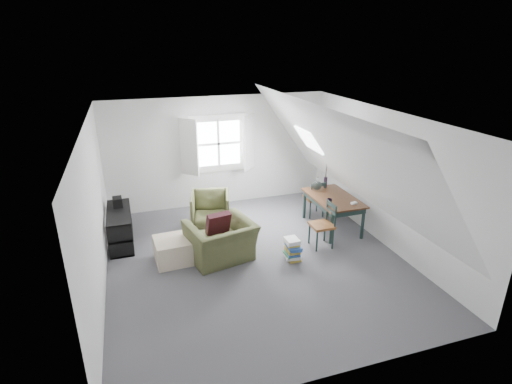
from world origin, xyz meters
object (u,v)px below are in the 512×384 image
object	(u,v)px
dining_table	(333,201)
dining_chair_far	(315,198)
ottoman	(174,250)
media_shelf	(120,229)
armchair_far	(211,225)
dining_chair_near	(323,224)
magazine_stack	(293,249)
armchair_near	(221,259)

from	to	relation	value
dining_table	dining_chair_far	xyz separation A→B (m)	(-0.08, 0.66, -0.17)
ottoman	media_shelf	bearing A→B (deg)	132.20
armchair_far	dining_table	distance (m)	2.57
dining_chair_near	magazine_stack	size ratio (longest dim) A/B	2.16
ottoman	armchair_near	bearing A→B (deg)	-13.63
ottoman	magazine_stack	size ratio (longest dim) A/B	1.59
dining_chair_far	media_shelf	size ratio (longest dim) A/B	0.64
dining_chair_near	magazine_stack	distance (m)	0.82
ottoman	dining_chair_far	distance (m)	3.33
ottoman	magazine_stack	distance (m)	2.08
armchair_far	dining_table	world-z (taller)	dining_table
armchair_far	dining_chair_near	world-z (taller)	dining_chair_near
armchair_far	dining_table	xyz separation A→B (m)	(2.34, -0.88, 0.59)
magazine_stack	armchair_far	bearing A→B (deg)	121.05
media_shelf	magazine_stack	xyz separation A→B (m)	(2.86, -1.55, -0.09)
dining_chair_near	magazine_stack	xyz separation A→B (m)	(-0.73, -0.28, -0.25)
armchair_far	media_shelf	distance (m)	1.82
ottoman	magazine_stack	xyz separation A→B (m)	(1.99, -0.59, -0.01)
armchair_far	ottoman	world-z (taller)	ottoman
ottoman	dining_chair_near	size ratio (longest dim) A/B	0.74
armchair_near	dining_chair_near	world-z (taller)	dining_chair_near
dining_table	dining_chair_far	distance (m)	0.68
ottoman	dining_table	world-z (taller)	dining_table
dining_chair_far	dining_chair_near	world-z (taller)	dining_chair_near
dining_chair_far	media_shelf	distance (m)	4.05
armchair_near	armchair_far	xyz separation A→B (m)	(0.11, 1.40, 0.00)
dining_chair_near	magazine_stack	bearing A→B (deg)	-54.20
dining_table	magazine_stack	distance (m)	1.61
dining_table	dining_chair_near	distance (m)	0.84
armchair_near	ottoman	world-z (taller)	ottoman
dining_chair_near	armchair_near	bearing A→B (deg)	-78.92
armchair_near	dining_table	distance (m)	2.57
armchair_far	dining_table	size ratio (longest dim) A/B	0.58
dining_chair_near	media_shelf	world-z (taller)	dining_chair_near
armchair_near	media_shelf	distance (m)	2.05
armchair_far	magazine_stack	distance (m)	2.11
armchair_far	magazine_stack	size ratio (longest dim) A/B	2.00
dining_table	media_shelf	size ratio (longest dim) A/B	1.08
armchair_near	dining_chair_far	distance (m)	2.68
dining_table	dining_chair_near	xyz separation A→B (m)	(-0.53, -0.64, -0.15)
media_shelf	armchair_far	bearing A→B (deg)	7.03
dining_chair_near	dining_chair_far	bearing A→B (deg)	175.27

